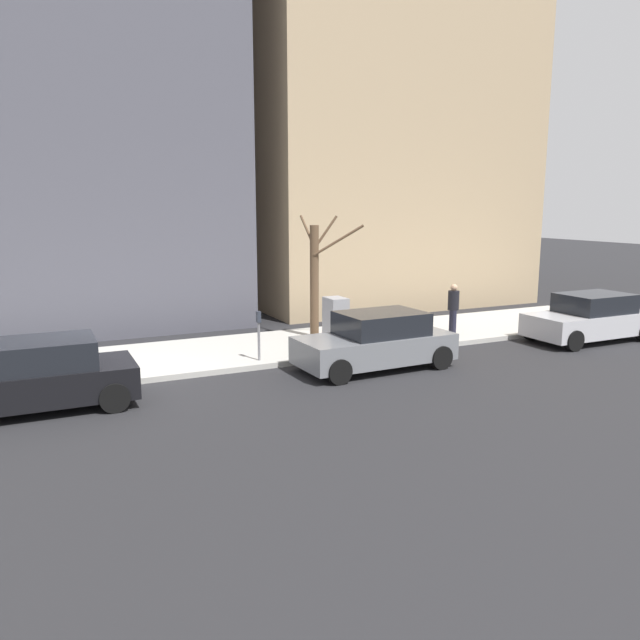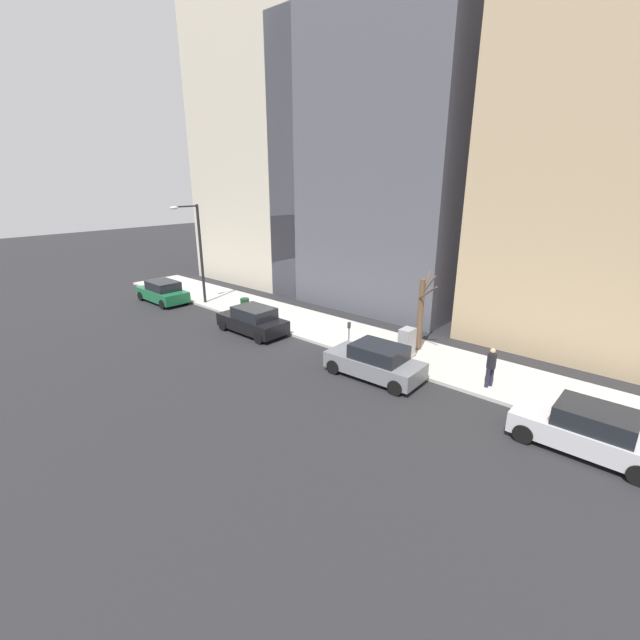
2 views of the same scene
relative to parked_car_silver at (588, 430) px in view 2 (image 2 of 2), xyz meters
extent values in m
plane|color=#232326|center=(1.16, 14.54, -0.74)|extent=(120.00, 120.00, 0.00)
cube|color=#B2AFA8|center=(3.16, 14.54, -0.66)|extent=(4.00, 36.00, 0.15)
cube|color=#B7B7BC|center=(0.00, 0.05, -0.17)|extent=(1.81, 4.20, 0.70)
cube|color=black|center=(0.00, -0.15, 0.48)|extent=(1.61, 2.20, 0.60)
cylinder|color=black|center=(-0.85, 1.60, -0.42)|extent=(0.22, 0.64, 0.64)
cylinder|color=black|center=(0.85, 1.61, -0.42)|extent=(0.22, 0.64, 0.64)
cylinder|color=black|center=(-0.85, -1.50, -0.42)|extent=(0.22, 0.64, 0.64)
cube|color=slate|center=(-0.03, 8.02, -0.17)|extent=(1.94, 4.26, 0.70)
cube|color=black|center=(-0.03, 7.82, 0.48)|extent=(1.67, 2.25, 0.60)
cylinder|color=black|center=(-0.93, 9.54, -0.42)|extent=(0.24, 0.65, 0.64)
cylinder|color=black|center=(0.76, 9.59, -0.42)|extent=(0.24, 0.65, 0.64)
cylinder|color=black|center=(-0.83, 6.44, -0.42)|extent=(0.24, 0.65, 0.64)
cylinder|color=black|center=(0.87, 6.50, -0.42)|extent=(0.24, 0.65, 0.64)
cube|color=black|center=(0.13, 16.30, -0.17)|extent=(1.83, 4.21, 0.70)
cube|color=black|center=(0.13, 16.10, 0.48)|extent=(1.62, 2.21, 0.60)
cylinder|color=black|center=(-0.70, 17.86, -0.42)|extent=(0.22, 0.64, 0.64)
cylinder|color=black|center=(1.00, 17.84, -0.42)|extent=(0.22, 0.64, 0.64)
cylinder|color=black|center=(-0.73, 14.76, -0.42)|extent=(0.22, 0.64, 0.64)
cylinder|color=black|center=(0.97, 14.74, -0.42)|extent=(0.22, 0.64, 0.64)
cube|color=#196038|center=(0.07, 25.82, -0.17)|extent=(1.90, 4.24, 0.70)
cube|color=black|center=(0.07, 25.62, 0.48)|extent=(1.65, 2.24, 0.60)
cylinder|color=black|center=(-0.74, 27.39, -0.42)|extent=(0.23, 0.64, 0.64)
cylinder|color=black|center=(0.96, 27.35, -0.42)|extent=(0.23, 0.64, 0.64)
cylinder|color=black|center=(-0.81, 24.29, -0.42)|extent=(0.23, 0.64, 0.64)
cylinder|color=black|center=(0.89, 24.25, -0.42)|extent=(0.23, 0.64, 0.64)
cylinder|color=slate|center=(1.61, 10.67, -0.06)|extent=(0.07, 0.07, 1.05)
cube|color=#2D333D|center=(1.61, 10.67, 0.61)|extent=(0.14, 0.10, 0.30)
cube|color=#A8A399|center=(2.46, 7.91, -0.50)|extent=(0.83, 0.61, 0.18)
cube|color=#939399|center=(2.46, 7.91, 0.22)|extent=(0.75, 0.55, 1.25)
cylinder|color=black|center=(1.71, 23.18, 2.66)|extent=(0.18, 0.18, 6.50)
cylinder|color=black|center=(0.91, 23.18, 5.81)|extent=(1.60, 0.10, 0.10)
ellipsoid|color=beige|center=(0.11, 23.18, 5.76)|extent=(0.56, 0.32, 0.20)
cylinder|color=brown|center=(3.76, 8.01, 1.18)|extent=(0.28, 0.28, 3.54)
cylinder|color=brown|center=(3.21, 7.44, 2.50)|extent=(0.96, 1.32, 1.02)
cylinder|color=brown|center=(4.19, 8.04, 2.75)|extent=(0.93, 0.16, 1.00)
cylinder|color=brown|center=(3.68, 7.66, 2.73)|extent=(0.22, 0.77, 1.06)
cylinder|color=#14381E|center=(2.06, 19.31, -0.14)|extent=(0.56, 0.56, 0.90)
cylinder|color=#1E1E2D|center=(2.19, 3.80, -0.18)|extent=(0.16, 0.16, 0.82)
cylinder|color=#1E1E2D|center=(1.96, 3.88, -0.18)|extent=(0.16, 0.16, 0.82)
cylinder|color=black|center=(2.07, 3.84, 0.54)|extent=(0.36, 0.36, 0.62)
sphere|color=tan|center=(2.07, 3.84, 0.96)|extent=(0.22, 0.22, 0.22)
cube|color=#4C4C56|center=(13.11, 15.32, 8.30)|extent=(12.90, 12.90, 18.06)
cube|color=#BCB29E|center=(12.69, 25.36, 11.43)|extent=(12.07, 12.07, 24.32)
camera|label=1|loc=(-13.96, 16.28, 3.59)|focal=35.00mm
camera|label=2|loc=(-14.21, -1.41, 7.43)|focal=24.00mm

